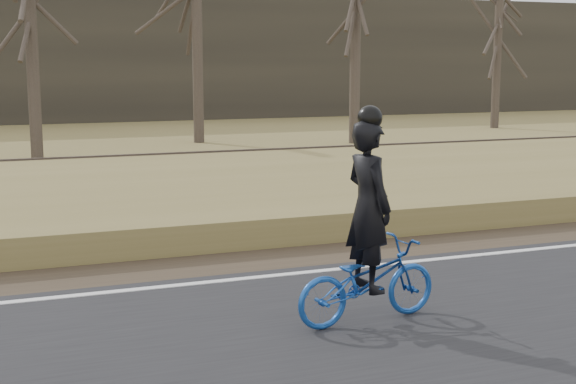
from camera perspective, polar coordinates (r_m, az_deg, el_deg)
name	(u,v)px	position (r m, az deg, el deg)	size (l,w,h in m)	color
ground	(156,297)	(9.87, -9.39, -7.40)	(120.00, 120.00, 0.00)	olive
road	(211,369)	(7.55, -5.48, -12.39)	(120.00, 6.00, 0.06)	black
edge_line	(152,288)	(10.04, -9.63, -6.73)	(120.00, 0.12, 0.01)	silver
shoulder	(137,272)	(11.00, -10.66, -5.58)	(120.00, 1.60, 0.04)	#473A2B
embankment	(104,217)	(13.85, -12.92, -1.73)	(120.00, 5.00, 0.44)	olive
ballast	(79,184)	(17.57, -14.67, 0.54)	(120.00, 3.00, 0.45)	slate
railroad	(78,170)	(17.52, -14.71, 1.52)	(120.00, 2.40, 0.29)	black
treeline_backdrop	(21,56)	(39.32, -18.46, 9.13)	(120.00, 4.00, 6.00)	#383328
cyclist	(368,252)	(8.53, 5.69, -4.26)	(1.75, 0.79, 2.31)	#17479E
bare_tree_near_left	(30,20)	(24.15, -17.85, 11.56)	(0.36, 0.36, 7.88)	#493F36
bare_tree_center	(197,2)	(28.02, -6.52, 13.29)	(0.36, 0.36, 9.55)	#493F36
bare_tree_right	(355,43)	(27.66, 4.81, 10.55)	(0.36, 0.36, 6.83)	#493F36
bare_tree_far_right	(498,42)	(35.00, 14.70, 10.27)	(0.36, 0.36, 7.13)	#493F36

